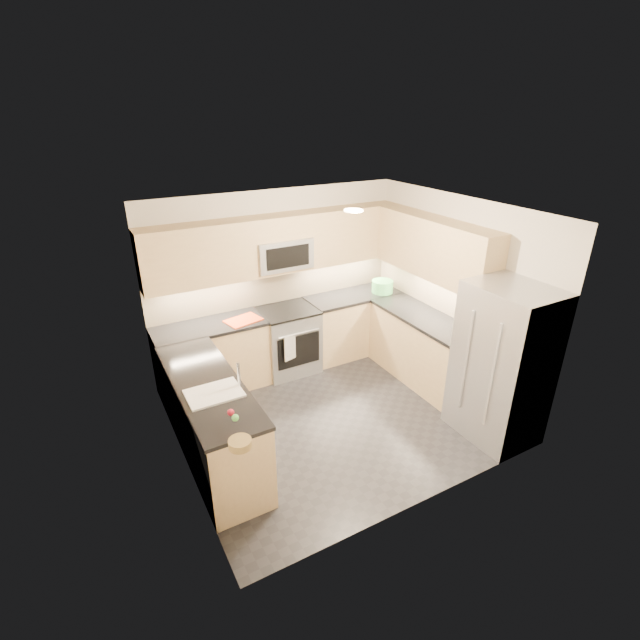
{
  "coord_description": "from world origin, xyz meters",
  "views": [
    {
      "loc": [
        -2.42,
        -4.02,
        3.46
      ],
      "look_at": [
        0.0,
        0.35,
        1.15
      ],
      "focal_mm": 26.0,
      "sensor_mm": 36.0,
      "label": 1
    }
  ],
  "objects_px": {
    "refrigerator": "(502,364)",
    "gas_range": "(288,341)",
    "microwave": "(282,253)",
    "cutting_board": "(243,320)",
    "utensil_bowl": "(382,286)",
    "fruit_basket": "(240,443)"
  },
  "relations": [
    {
      "from": "gas_range",
      "to": "utensil_bowl",
      "type": "height_order",
      "value": "utensil_bowl"
    },
    {
      "from": "cutting_board",
      "to": "refrigerator",
      "type": "bearing_deg",
      "value": -48.21
    },
    {
      "from": "utensil_bowl",
      "to": "fruit_basket",
      "type": "xyz_separation_m",
      "value": [
        -3.06,
        -2.26,
        -0.05
      ]
    },
    {
      "from": "utensil_bowl",
      "to": "fruit_basket",
      "type": "bearing_deg",
      "value": -143.51
    },
    {
      "from": "microwave",
      "to": "cutting_board",
      "type": "xyz_separation_m",
      "value": [
        -0.66,
        -0.19,
        -0.75
      ]
    },
    {
      "from": "cutting_board",
      "to": "gas_range",
      "type": "bearing_deg",
      "value": 5.62
    },
    {
      "from": "fruit_basket",
      "to": "refrigerator",
      "type": "bearing_deg",
      "value": -1.06
    },
    {
      "from": "utensil_bowl",
      "to": "cutting_board",
      "type": "bearing_deg",
      "value": 178.91
    },
    {
      "from": "utensil_bowl",
      "to": "microwave",
      "type": "bearing_deg",
      "value": 171.32
    },
    {
      "from": "refrigerator",
      "to": "gas_range",
      "type": "bearing_deg",
      "value": 120.88
    },
    {
      "from": "utensil_bowl",
      "to": "refrigerator",
      "type": "bearing_deg",
      "value": -91.61
    },
    {
      "from": "refrigerator",
      "to": "utensil_bowl",
      "type": "relative_size",
      "value": 5.74
    },
    {
      "from": "gas_range",
      "to": "fruit_basket",
      "type": "xyz_separation_m",
      "value": [
        -1.54,
        -2.37,
        0.52
      ]
    },
    {
      "from": "microwave",
      "to": "cutting_board",
      "type": "relative_size",
      "value": 1.73
    },
    {
      "from": "gas_range",
      "to": "utensil_bowl",
      "type": "relative_size",
      "value": 2.9
    },
    {
      "from": "microwave",
      "to": "utensil_bowl",
      "type": "height_order",
      "value": "microwave"
    },
    {
      "from": "microwave",
      "to": "fruit_basket",
      "type": "height_order",
      "value": "microwave"
    },
    {
      "from": "gas_range",
      "to": "microwave",
      "type": "height_order",
      "value": "microwave"
    },
    {
      "from": "gas_range",
      "to": "refrigerator",
      "type": "height_order",
      "value": "refrigerator"
    },
    {
      "from": "utensil_bowl",
      "to": "cutting_board",
      "type": "xyz_separation_m",
      "value": [
        -2.17,
        0.04,
        -0.08
      ]
    },
    {
      "from": "gas_range",
      "to": "fruit_basket",
      "type": "height_order",
      "value": "fruit_basket"
    },
    {
      "from": "microwave",
      "to": "fruit_basket",
      "type": "relative_size",
      "value": 3.97
    }
  ]
}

